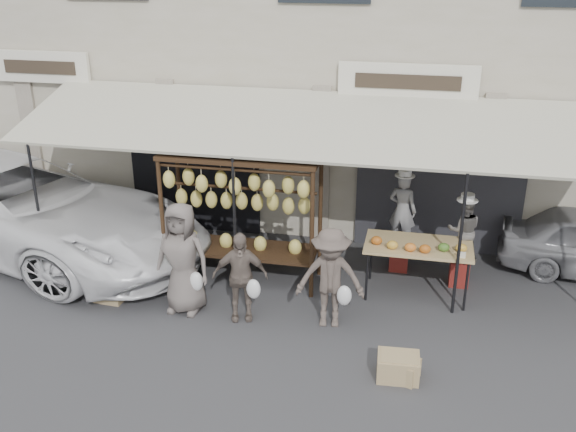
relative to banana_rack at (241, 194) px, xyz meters
name	(u,v)px	position (x,y,z in m)	size (l,w,h in m)	color
ground_plane	(280,334)	(1.00, -1.52, -1.57)	(90.00, 90.00, 0.00)	#2D2D30
shophouse	(345,29)	(1.00, 4.97, 2.08)	(24.00, 6.15, 7.30)	#BAB1A1
awning	(310,126)	(1.01, 0.75, 1.01)	(10.00, 2.35, 2.92)	#B9B59E
banana_rack	(241,194)	(0.00, 0.00, 0.00)	(2.60, 0.90, 2.24)	black
produce_table	(418,247)	(2.90, 0.06, -0.70)	(1.70, 0.90, 1.04)	tan
vendor_left	(402,211)	(2.59, 0.95, -0.45)	(0.49, 0.32, 1.33)	gray
vendor_right	(464,230)	(3.61, 0.59, -0.56)	(0.54, 0.42, 1.12)	#5D5956
customer_left	(182,258)	(-0.61, -1.16, -0.67)	(0.87, 0.57, 1.79)	#655C58
customer_mid	(240,276)	(0.31, -1.20, -0.86)	(0.83, 0.35, 1.42)	#6E6056
customer_right	(330,278)	(1.67, -1.11, -0.78)	(1.02, 0.58, 1.57)	brown
stool_left	(399,257)	(2.59, 0.95, -1.34)	(0.32, 0.32, 0.45)	maroon
stool_right	(459,273)	(3.61, 0.59, -1.34)	(0.32, 0.32, 0.44)	maroon
crate_near_a	(398,367)	(2.75, -2.21, -1.40)	(0.55, 0.42, 0.33)	tan
crate_near_b	(401,369)	(2.79, -2.20, -1.43)	(0.45, 0.35, 0.27)	tan
crate_far	(110,292)	(-1.90, -1.13, -1.43)	(0.46, 0.35, 0.28)	tan
van	(3,182)	(-4.82, 0.58, -0.35)	(2.69, 5.84, 2.44)	white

